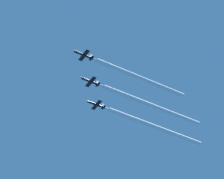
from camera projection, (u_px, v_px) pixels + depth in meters
jet_lead at (83, 55)px, 260.90m from camera, size 7.67×11.17×2.68m
jet_second_echelon at (89, 81)px, 271.28m from camera, size 7.67×11.17×2.68m
jet_third_echelon at (95, 104)px, 281.53m from camera, size 7.67×11.17×2.68m
smoke_trail_lead at (140, 78)px, 272.19m from camera, size 2.06×48.74×2.06m
smoke_trail_second_echelon at (151, 105)px, 284.05m from camera, size 2.06×56.45×2.06m
smoke_trail_third_echelon at (154, 126)px, 294.28m from camera, size 2.06×56.34×2.06m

